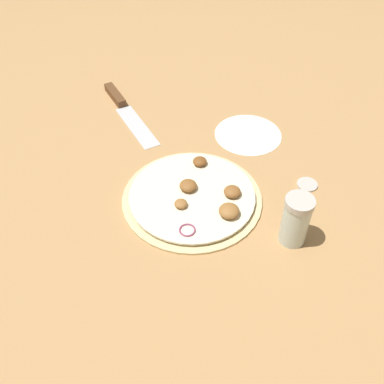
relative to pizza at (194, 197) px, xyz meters
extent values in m
plane|color=tan|center=(0.00, 0.00, -0.01)|extent=(3.00, 3.00, 0.00)
cylinder|color=beige|center=(0.00, 0.00, 0.00)|extent=(0.26, 0.26, 0.01)
cylinder|color=#EFE5C1|center=(0.00, 0.00, 0.00)|extent=(0.24, 0.24, 0.00)
ellipsoid|color=brown|center=(-0.03, 0.07, 0.01)|extent=(0.03, 0.03, 0.02)
ellipsoid|color=#996633|center=(0.02, 0.08, 0.02)|extent=(0.04, 0.04, 0.02)
ellipsoid|color=brown|center=(-0.01, -0.01, 0.01)|extent=(0.03, 0.03, 0.02)
ellipsoid|color=#996633|center=(0.04, -0.01, 0.01)|extent=(0.02, 0.02, 0.01)
ellipsoid|color=brown|center=(-0.08, -0.02, 0.01)|extent=(0.03, 0.03, 0.01)
torus|color=#934266|center=(0.09, 0.02, 0.01)|extent=(0.03, 0.03, 0.00)
cube|color=silver|center=(-0.17, -0.20, -0.01)|extent=(0.14, 0.15, 0.00)
cube|color=brown|center=(-0.25, -0.30, 0.00)|extent=(0.07, 0.08, 0.02)
cylinder|color=silver|center=(0.03, 0.19, 0.03)|extent=(0.05, 0.05, 0.09)
cylinder|color=beige|center=(0.03, 0.19, 0.08)|extent=(0.05, 0.05, 0.01)
cylinder|color=beige|center=(-0.12, 0.19, 0.00)|extent=(0.04, 0.04, 0.01)
cylinder|color=white|center=(-0.23, 0.04, -0.01)|extent=(0.15, 0.15, 0.00)
camera|label=1|loc=(0.55, 0.21, 0.60)|focal=42.00mm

